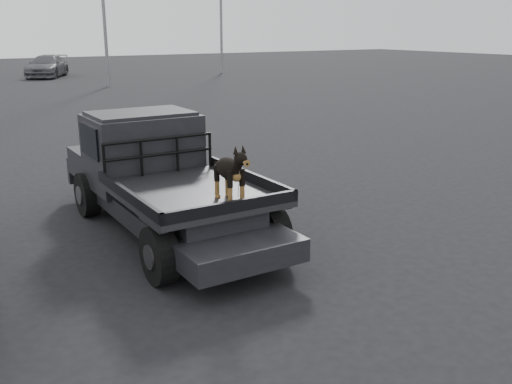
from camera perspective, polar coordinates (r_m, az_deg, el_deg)
ground at (r=7.38m, az=-5.25°, el=-9.02°), size 120.00×120.00×0.00m
flatbed_ute at (r=9.04m, az=-8.91°, el=-1.23°), size 2.00×5.40×0.92m
ute_cab at (r=9.69m, az=-11.35°, el=5.30°), size 1.72×1.30×0.88m
headache_rack at (r=9.03m, az=-9.60°, el=3.55°), size 1.80×0.08×0.55m
dog at (r=7.48m, az=-2.69°, el=1.90°), size 0.32×0.60×0.74m
distant_car_b at (r=40.47m, az=-20.18°, el=11.72°), size 3.90×5.15×1.39m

